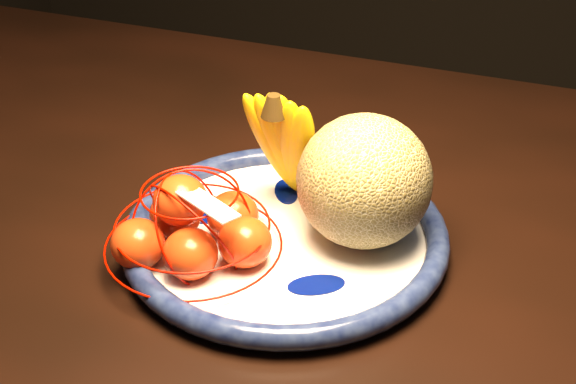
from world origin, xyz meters
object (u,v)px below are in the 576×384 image
(mandarin_bag, at_px, (194,228))
(banana_bunch, at_px, (287,141))
(dining_table, at_px, (250,248))
(fruit_bowl, at_px, (285,236))
(cantaloupe, at_px, (364,181))

(mandarin_bag, bearing_deg, banana_bunch, 65.69)
(mandarin_bag, bearing_deg, dining_table, 90.02)
(fruit_bowl, distance_m, mandarin_bag, 0.11)
(dining_table, relative_size, mandarin_bag, 6.64)
(cantaloupe, distance_m, banana_bunch, 0.11)
(dining_table, bearing_deg, fruit_bowl, -45.82)
(banana_bunch, bearing_deg, dining_table, 168.65)
(fruit_bowl, xyz_separation_m, banana_bunch, (-0.02, 0.07, 0.09))
(cantaloupe, bearing_deg, dining_table, 160.79)
(cantaloupe, bearing_deg, fruit_bowl, -160.98)
(dining_table, xyz_separation_m, fruit_bowl, (0.08, -0.09, 0.10))
(dining_table, bearing_deg, mandarin_bag, -89.61)
(dining_table, height_order, banana_bunch, banana_bunch)
(banana_bunch, bearing_deg, mandarin_bag, -108.01)
(dining_table, relative_size, fruit_bowl, 4.22)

